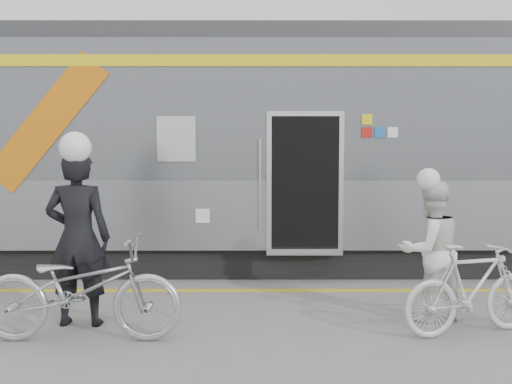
{
  "coord_description": "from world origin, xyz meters",
  "views": [
    {
      "loc": [
        0.27,
        -5.72,
        2.01
      ],
      "look_at": [
        0.28,
        1.6,
        1.5
      ],
      "focal_mm": 38.0,
      "sensor_mm": 36.0,
      "label": 1
    }
  ],
  "objects_px": {
    "bicycle_right": "(472,289)",
    "bicycle_left": "(81,289)",
    "woman": "(430,251)",
    "man": "(78,238)"
  },
  "relations": [
    {
      "from": "bicycle_right",
      "to": "bicycle_left",
      "type": "bearing_deg",
      "value": 76.54
    },
    {
      "from": "bicycle_left",
      "to": "bicycle_right",
      "type": "distance_m",
      "value": 4.3
    },
    {
      "from": "woman",
      "to": "bicycle_right",
      "type": "relative_size",
      "value": 0.99
    },
    {
      "from": "woman",
      "to": "bicycle_right",
      "type": "height_order",
      "value": "woman"
    },
    {
      "from": "bicycle_left",
      "to": "woman",
      "type": "distance_m",
      "value": 4.07
    },
    {
      "from": "bicycle_left",
      "to": "bicycle_right",
      "type": "relative_size",
      "value": 1.27
    },
    {
      "from": "bicycle_left",
      "to": "woman",
      "type": "bearing_deg",
      "value": -79.69
    },
    {
      "from": "man",
      "to": "bicycle_right",
      "type": "distance_m",
      "value": 4.54
    },
    {
      "from": "man",
      "to": "bicycle_right",
      "type": "relative_size",
      "value": 1.21
    },
    {
      "from": "woman",
      "to": "bicycle_right",
      "type": "distance_m",
      "value": 0.71
    }
  ]
}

